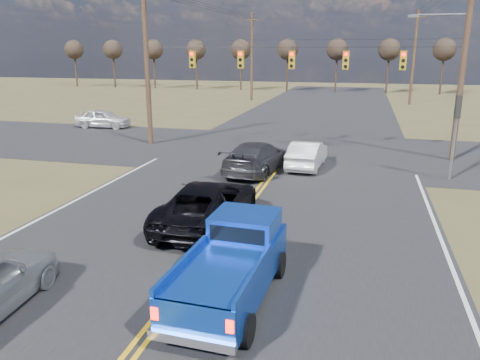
% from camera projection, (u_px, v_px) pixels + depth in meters
% --- Properties ---
extents(ground, '(160.00, 160.00, 0.00)m').
position_uv_depth(ground, '(172.00, 303.00, 11.18)').
color(ground, brown).
rests_on(ground, ground).
extents(road_main, '(14.00, 120.00, 0.02)m').
position_uv_depth(road_main, '(261.00, 188.00, 20.50)').
color(road_main, '#28282B').
rests_on(road_main, ground).
extents(road_cross, '(120.00, 12.00, 0.02)m').
position_uv_depth(road_cross, '(289.00, 151.00, 27.95)').
color(road_cross, '#28282B').
rests_on(road_cross, ground).
extents(signal_gantry, '(19.60, 4.83, 10.00)m').
position_uv_depth(signal_gantry, '(300.00, 64.00, 26.27)').
color(signal_gantry, '#473323').
rests_on(signal_gantry, ground).
extents(utility_poles, '(19.60, 58.32, 10.00)m').
position_uv_depth(utility_poles, '(289.00, 62.00, 25.61)').
color(utility_poles, '#473323').
rests_on(utility_poles, ground).
extents(treeline, '(87.00, 117.80, 7.40)m').
position_uv_depth(treeline, '(310.00, 52.00, 34.76)').
color(treeline, '#33261C').
rests_on(treeline, ground).
extents(pickup_truck, '(2.08, 4.90, 1.82)m').
position_uv_depth(pickup_truck, '(232.00, 265.00, 11.20)').
color(pickup_truck, black).
rests_on(pickup_truck, ground).
extents(black_suv, '(2.77, 5.67, 1.55)m').
position_uv_depth(black_suv, '(208.00, 204.00, 15.96)').
color(black_suv, black).
rests_on(black_suv, ground).
extents(white_car_queue, '(1.75, 4.32, 1.39)m').
position_uv_depth(white_car_queue, '(307.00, 154.00, 23.91)').
color(white_car_queue, white).
rests_on(white_car_queue, ground).
extents(dgrey_car_queue, '(2.80, 5.48, 1.52)m').
position_uv_depth(dgrey_car_queue, '(257.00, 157.00, 22.99)').
color(dgrey_car_queue, '#36363B').
rests_on(dgrey_car_queue, ground).
extents(cross_car_west, '(2.00, 4.37, 1.45)m').
position_uv_depth(cross_car_west, '(103.00, 118.00, 36.18)').
color(cross_car_west, silver).
rests_on(cross_car_west, ground).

